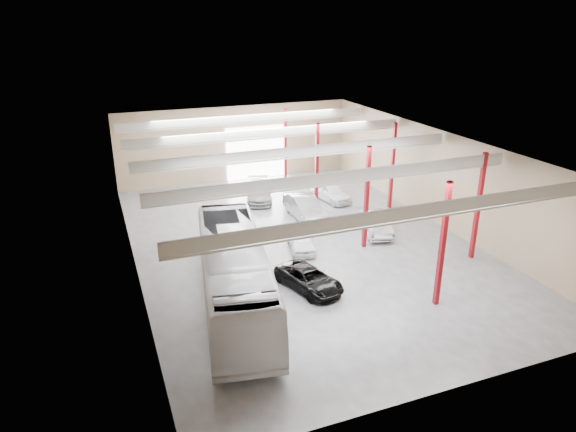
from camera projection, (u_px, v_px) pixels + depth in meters
depot_shell at (301, 172)px, 34.08m from camera, size 22.12×32.12×7.06m
coach_bus at (234, 273)px, 27.23m from camera, size 5.58×14.14×3.84m
black_sedan at (309, 279)px, 29.31m from camera, size 3.29×4.95×1.26m
car_row_a at (301, 240)px, 34.37m from camera, size 2.43×4.15×1.33m
car_row_b at (305, 207)px, 39.64m from camera, size 1.88×5.23×1.72m
car_row_c at (259, 192)px, 43.53m from camera, size 3.46×5.50×1.48m
car_right_near at (375, 222)px, 36.97m from camera, size 2.81×4.95×1.55m
car_right_far at (331, 192)px, 43.42m from camera, size 2.41×4.45×1.44m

